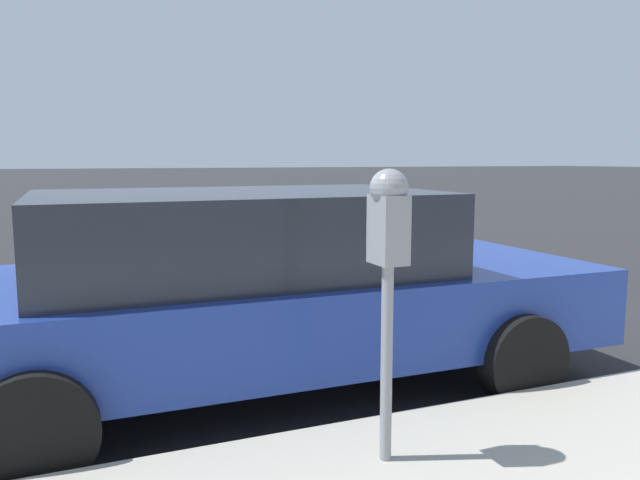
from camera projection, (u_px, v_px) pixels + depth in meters
name	position (u px, v px, depth m)	size (l,w,h in m)	color
ground_plane	(152.00, 356.00, 5.39)	(220.00, 220.00, 0.00)	#2B2B2D
parking_meter	(388.00, 241.00, 3.06)	(0.21, 0.19, 1.49)	gray
car_blue	(258.00, 286.00, 4.54)	(2.20, 4.96, 1.46)	navy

